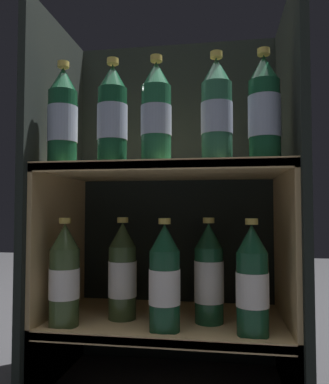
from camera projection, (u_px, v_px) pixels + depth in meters
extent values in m
cube|color=black|center=(176.00, 199.00, 1.20)|extent=(0.67, 0.02, 1.01)
cube|color=black|center=(55.00, 198.00, 1.07)|extent=(0.02, 0.39, 1.01)
cube|color=black|center=(291.00, 197.00, 0.97)|extent=(0.02, 0.39, 1.01)
cube|color=tan|center=(168.00, 320.00, 1.00)|extent=(0.63, 0.35, 0.02)
cube|color=tan|center=(157.00, 341.00, 0.84)|extent=(0.63, 0.02, 0.03)
cube|color=tan|center=(59.00, 348.00, 1.05)|extent=(0.01, 0.35, 0.16)
cube|color=tan|center=(287.00, 362.00, 0.95)|extent=(0.01, 0.35, 0.16)
cube|color=tan|center=(167.00, 172.00, 1.02)|extent=(0.63, 0.35, 0.02)
cube|color=tan|center=(157.00, 165.00, 0.86)|extent=(0.63, 0.02, 0.03)
cube|color=tan|center=(60.00, 276.00, 1.06)|extent=(0.01, 0.35, 0.56)
cube|color=tan|center=(286.00, 283.00, 0.96)|extent=(0.01, 0.35, 0.56)
cylinder|color=#144228|center=(62.00, 128.00, 0.95)|extent=(0.07, 0.07, 0.19)
cylinder|color=#8C99B2|center=(63.00, 125.00, 0.95)|extent=(0.08, 0.08, 0.09)
cone|color=#144228|center=(63.00, 79.00, 0.96)|extent=(0.07, 0.07, 0.06)
cylinder|color=gold|center=(63.00, 65.00, 0.96)|extent=(0.03, 0.03, 0.01)
cylinder|color=#144228|center=(112.00, 127.00, 0.93)|extent=(0.07, 0.07, 0.19)
cylinder|color=#8C99B2|center=(112.00, 123.00, 0.93)|extent=(0.08, 0.08, 0.09)
cone|color=#144228|center=(113.00, 77.00, 0.94)|extent=(0.07, 0.07, 0.06)
cylinder|color=gold|center=(113.00, 61.00, 0.94)|extent=(0.03, 0.03, 0.01)
cylinder|color=#1E5638|center=(156.00, 125.00, 0.91)|extent=(0.07, 0.07, 0.19)
cylinder|color=#8C99B2|center=(156.00, 121.00, 0.91)|extent=(0.08, 0.08, 0.07)
cone|color=#1E5638|center=(156.00, 74.00, 0.92)|extent=(0.07, 0.07, 0.06)
cylinder|color=gold|center=(156.00, 59.00, 0.92)|extent=(0.03, 0.03, 0.01)
cylinder|color=#285B42|center=(217.00, 123.00, 0.89)|extent=(0.07, 0.07, 0.19)
cylinder|color=#8C99B2|center=(217.00, 119.00, 0.89)|extent=(0.08, 0.08, 0.07)
cone|color=#285B42|center=(216.00, 71.00, 0.90)|extent=(0.07, 0.07, 0.06)
cylinder|color=gold|center=(216.00, 55.00, 0.90)|extent=(0.03, 0.03, 0.01)
cylinder|color=#144228|center=(264.00, 121.00, 0.87)|extent=(0.07, 0.07, 0.19)
cylinder|color=#8C99B2|center=(264.00, 117.00, 0.87)|extent=(0.08, 0.08, 0.10)
cone|color=#144228|center=(264.00, 68.00, 0.88)|extent=(0.07, 0.07, 0.06)
cylinder|color=gold|center=(264.00, 52.00, 0.88)|extent=(0.03, 0.03, 0.01)
cylinder|color=#384C28|center=(64.00, 287.00, 0.93)|extent=(0.07, 0.07, 0.19)
cylinder|color=white|center=(64.00, 283.00, 0.93)|extent=(0.08, 0.08, 0.07)
cone|color=#384C28|center=(65.00, 236.00, 0.94)|extent=(0.07, 0.07, 0.06)
cylinder|color=gold|center=(65.00, 221.00, 0.94)|extent=(0.03, 0.03, 0.01)
cylinder|color=#144228|center=(165.00, 290.00, 0.89)|extent=(0.07, 0.07, 0.19)
cylinder|color=white|center=(165.00, 286.00, 0.89)|extent=(0.08, 0.08, 0.08)
cone|color=#144228|center=(165.00, 237.00, 0.90)|extent=(0.07, 0.07, 0.06)
cylinder|color=gold|center=(165.00, 221.00, 0.90)|extent=(0.03, 0.03, 0.01)
cylinder|color=#144228|center=(252.00, 293.00, 0.86)|extent=(0.07, 0.07, 0.19)
cylinder|color=white|center=(252.00, 289.00, 0.86)|extent=(0.08, 0.08, 0.08)
cone|color=#144228|center=(252.00, 238.00, 0.87)|extent=(0.07, 0.07, 0.06)
cylinder|color=gold|center=(252.00, 221.00, 0.87)|extent=(0.03, 0.03, 0.01)
cylinder|color=#384C28|center=(122.00, 282.00, 0.99)|extent=(0.07, 0.07, 0.19)
cylinder|color=white|center=(122.00, 279.00, 0.99)|extent=(0.08, 0.08, 0.09)
cone|color=#384C28|center=(123.00, 234.00, 1.00)|extent=(0.07, 0.07, 0.06)
cylinder|color=gold|center=(123.00, 220.00, 1.00)|extent=(0.03, 0.03, 0.01)
cylinder|color=#194C2D|center=(209.00, 285.00, 0.96)|extent=(0.07, 0.07, 0.19)
cylinder|color=white|center=(209.00, 281.00, 0.96)|extent=(0.08, 0.08, 0.10)
cone|color=#194C2D|center=(209.00, 235.00, 0.96)|extent=(0.07, 0.07, 0.06)
cylinder|color=gold|center=(209.00, 220.00, 0.97)|extent=(0.03, 0.03, 0.01)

